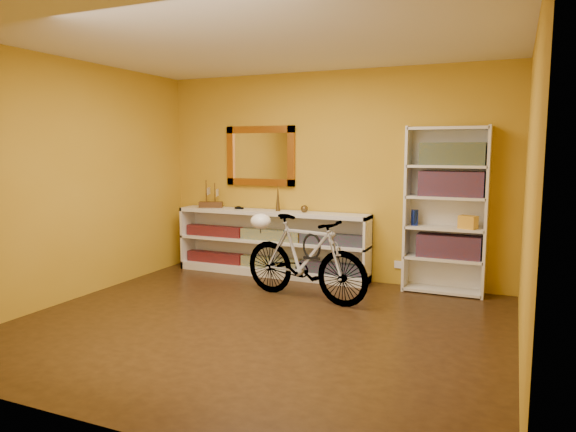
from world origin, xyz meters
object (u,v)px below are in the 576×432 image
at_px(bookcase, 445,211).
at_px(bicycle, 305,258).
at_px(console_unit, 271,243).
at_px(helmet, 261,221).

distance_m(bookcase, bicycle, 1.70).
bearing_deg(console_unit, helmet, -73.52).
height_order(console_unit, helmet, helmet).
bearing_deg(bicycle, console_unit, 54.76).
bearing_deg(bicycle, bookcase, -44.99).
relative_size(console_unit, helmet, 10.89).
height_order(bicycle, helmet, bicycle).
relative_size(console_unit, bookcase, 1.37).
relative_size(bookcase, helmet, 7.96).
xyz_separation_m(bookcase, bicycle, (-1.36, -0.89, -0.48)).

